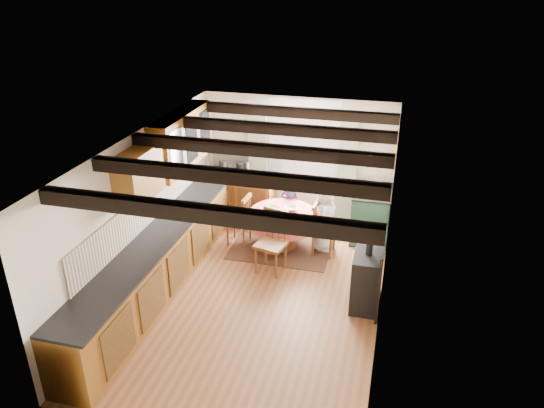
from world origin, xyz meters
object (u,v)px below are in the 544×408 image
(chair_right, at_px, (324,229))
(cup, at_px, (278,216))
(child_right, at_px, (324,217))
(dining_table, at_px, (282,229))
(cast_iron_stove, at_px, (368,266))
(child_far, at_px, (290,205))
(chair_left, at_px, (239,219))
(aga_range, at_px, (371,213))
(chair_near, at_px, (271,242))

(chair_right, xyz_separation_m, cup, (-0.76, -0.22, 0.27))
(child_right, distance_m, cup, 0.84)
(dining_table, xyz_separation_m, cast_iron_stove, (1.58, -1.37, 0.32))
(child_far, xyz_separation_m, cup, (-0.02, -0.91, 0.21))
(dining_table, xyz_separation_m, chair_left, (-0.78, -0.05, 0.12))
(chair_right, xyz_separation_m, child_right, (-0.03, 0.18, 0.14))
(aga_range, bearing_deg, dining_table, -151.62)
(child_right, xyz_separation_m, cup, (-0.73, -0.40, 0.13))
(chair_left, bearing_deg, chair_near, 49.86)
(chair_near, bearing_deg, cast_iron_stove, -6.66)
(dining_table, relative_size, aga_range, 1.12)
(chair_right, height_order, aga_range, chair_right)
(chair_near, xyz_separation_m, cast_iron_stove, (1.57, -0.55, 0.14))
(chair_left, bearing_deg, dining_table, 97.85)
(chair_right, distance_m, child_far, 1.02)
(chair_right, bearing_deg, aga_range, -37.07)
(aga_range, relative_size, child_right, 0.84)
(chair_near, height_order, cup, chair_near)
(child_right, bearing_deg, dining_table, 100.73)
(chair_left, relative_size, child_far, 0.88)
(chair_right, relative_size, aga_range, 0.92)
(dining_table, distance_m, cup, 0.47)
(aga_range, bearing_deg, cup, -144.51)
(chair_left, xyz_separation_m, child_far, (0.78, 0.70, 0.06))
(dining_table, bearing_deg, chair_right, -3.67)
(chair_right, bearing_deg, child_far, 50.62)
(dining_table, height_order, chair_left, chair_left)
(aga_range, distance_m, child_far, 1.48)
(chair_left, height_order, chair_right, chair_right)
(chair_near, bearing_deg, aga_range, 60.71)
(chair_right, bearing_deg, cast_iron_stove, -144.33)
(chair_left, xyz_separation_m, cup, (0.76, -0.21, 0.27))
(chair_right, relative_size, child_far, 0.89)
(dining_table, height_order, child_right, child_right)
(dining_table, relative_size, chair_near, 1.08)
(chair_right, height_order, child_right, child_right)
(child_far, relative_size, cup, 9.99)
(chair_left, xyz_separation_m, cast_iron_stove, (2.36, -1.32, 0.20))
(cup, bearing_deg, cast_iron_stove, -34.78)
(chair_near, xyz_separation_m, chair_right, (0.74, 0.77, -0.06))
(dining_table, xyz_separation_m, cup, (-0.02, -0.27, 0.39))
(aga_range, height_order, child_far, child_far)
(child_right, bearing_deg, chair_left, 97.27)
(cup, bearing_deg, child_far, 88.79)
(chair_right, xyz_separation_m, cast_iron_stove, (0.83, -1.33, 0.20))
(dining_table, bearing_deg, child_far, 89.71)
(chair_left, distance_m, chair_right, 1.53)
(dining_table, xyz_separation_m, child_far, (0.00, 0.64, 0.19))
(chair_left, relative_size, chair_right, 0.99)
(dining_table, bearing_deg, cast_iron_stove, -41.00)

